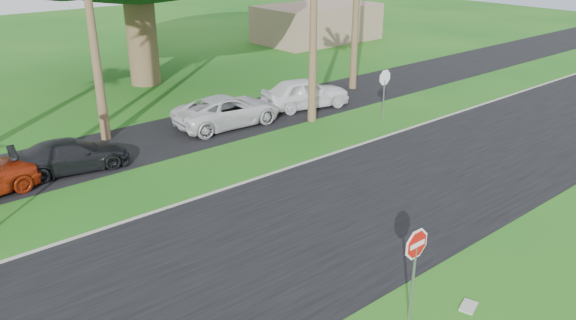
% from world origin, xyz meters
% --- Properties ---
extents(ground, '(120.00, 120.00, 0.00)m').
position_xyz_m(ground, '(0.00, 0.00, 0.00)').
color(ground, '#145114').
rests_on(ground, ground).
extents(road, '(120.00, 8.00, 0.02)m').
position_xyz_m(road, '(0.00, 2.00, 0.01)').
color(road, black).
rests_on(road, ground).
extents(parking_strip, '(120.00, 5.00, 0.02)m').
position_xyz_m(parking_strip, '(0.00, 12.50, 0.01)').
color(parking_strip, black).
rests_on(parking_strip, ground).
extents(curb, '(120.00, 0.12, 0.06)m').
position_xyz_m(curb, '(0.00, 6.05, 0.03)').
color(curb, gray).
rests_on(curb, ground).
extents(stop_sign_near, '(1.05, 0.07, 2.62)m').
position_xyz_m(stop_sign_near, '(0.50, -3.00, 1.77)').
color(stop_sign_near, gray).
rests_on(stop_sign_near, ground).
extents(stop_sign_far, '(1.05, 0.07, 2.62)m').
position_xyz_m(stop_sign_far, '(12.00, 8.00, 1.77)').
color(stop_sign_far, gray).
rests_on(stop_sign_far, ground).
extents(building_far, '(10.00, 6.00, 3.00)m').
position_xyz_m(building_far, '(24.00, 26.00, 1.50)').
color(building_far, gray).
rests_on(building_far, ground).
extents(car_dark, '(4.61, 2.46, 1.27)m').
position_xyz_m(car_dark, '(-2.47, 11.35, 0.64)').
color(car_dark, black).
rests_on(car_dark, ground).
extents(car_minivan, '(5.42, 2.71, 1.47)m').
position_xyz_m(car_minivan, '(5.36, 12.02, 0.74)').
color(car_minivan, silver).
rests_on(car_minivan, ground).
extents(car_pickup, '(5.06, 3.00, 1.61)m').
position_xyz_m(car_pickup, '(10.17, 11.83, 0.81)').
color(car_pickup, white).
rests_on(car_pickup, ground).
extents(utility_slab, '(0.63, 0.50, 0.06)m').
position_xyz_m(utility_slab, '(1.99, -3.69, 0.03)').
color(utility_slab, '#9C9E96').
rests_on(utility_slab, ground).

